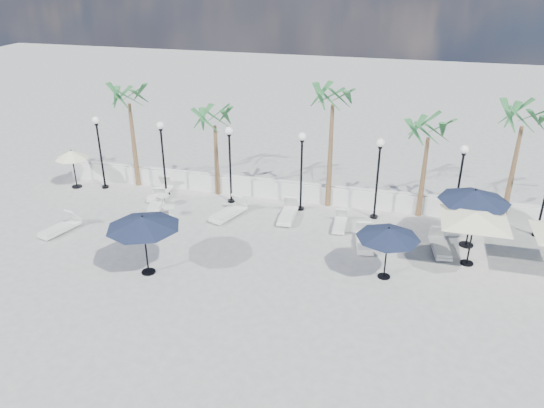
% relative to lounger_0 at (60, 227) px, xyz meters
% --- Properties ---
extents(ground, '(100.00, 100.00, 0.00)m').
position_rel_lounger_0_xyz_m(ground, '(9.76, -1.53, -0.24)').
color(ground, gray).
rests_on(ground, ground).
extents(balustrade, '(26.00, 0.30, 1.01)m').
position_rel_lounger_0_xyz_m(balustrade, '(9.76, 5.97, 0.23)').
color(balustrade, silver).
rests_on(balustrade, ground).
extents(lamppost_0, '(0.36, 0.36, 3.84)m').
position_rel_lounger_0_xyz_m(lamppost_0, '(-0.74, 4.97, 2.25)').
color(lamppost_0, black).
rests_on(lamppost_0, ground).
extents(lamppost_1, '(0.36, 0.36, 3.84)m').
position_rel_lounger_0_xyz_m(lamppost_1, '(2.76, 4.97, 2.25)').
color(lamppost_1, black).
rests_on(lamppost_1, ground).
extents(lamppost_2, '(0.36, 0.36, 3.84)m').
position_rel_lounger_0_xyz_m(lamppost_2, '(6.26, 4.97, 2.25)').
color(lamppost_2, black).
rests_on(lamppost_2, ground).
extents(lamppost_3, '(0.36, 0.36, 3.84)m').
position_rel_lounger_0_xyz_m(lamppost_3, '(9.76, 4.97, 2.25)').
color(lamppost_3, black).
rests_on(lamppost_3, ground).
extents(lamppost_4, '(0.36, 0.36, 3.84)m').
position_rel_lounger_0_xyz_m(lamppost_4, '(13.26, 4.97, 2.25)').
color(lamppost_4, black).
rests_on(lamppost_4, ground).
extents(lamppost_5, '(0.36, 0.36, 3.84)m').
position_rel_lounger_0_xyz_m(lamppost_5, '(16.76, 4.97, 2.25)').
color(lamppost_5, black).
rests_on(lamppost_5, ground).
extents(palm_0, '(2.60, 2.60, 5.50)m').
position_rel_lounger_0_xyz_m(palm_0, '(0.76, 5.77, 4.29)').
color(palm_0, brown).
rests_on(palm_0, ground).
extents(palm_1, '(2.60, 2.60, 4.70)m').
position_rel_lounger_0_xyz_m(palm_1, '(5.26, 5.77, 3.51)').
color(palm_1, brown).
rests_on(palm_1, ground).
extents(palm_2, '(2.60, 2.60, 6.10)m').
position_rel_lounger_0_xyz_m(palm_2, '(10.96, 5.77, 4.87)').
color(palm_2, brown).
rests_on(palm_2, ground).
extents(palm_3, '(2.60, 2.60, 4.90)m').
position_rel_lounger_0_xyz_m(palm_3, '(15.26, 5.77, 3.71)').
color(palm_3, brown).
rests_on(palm_3, ground).
extents(palm_4, '(2.60, 2.60, 5.70)m').
position_rel_lounger_0_xyz_m(palm_4, '(18.96, 5.77, 4.49)').
color(palm_4, brown).
rests_on(palm_4, ground).
extents(lounger_0, '(1.14, 2.03, 0.72)m').
position_rel_lounger_0_xyz_m(lounger_0, '(0.00, 0.00, 0.00)').
color(lounger_0, silver).
rests_on(lounger_0, ground).
extents(lounger_1, '(0.81, 2.11, 0.78)m').
position_rel_lounger_0_xyz_m(lounger_1, '(2.57, 4.67, 0.02)').
color(lounger_1, silver).
rests_on(lounger_1, ground).
extents(lounger_2, '(0.97, 1.89, 0.68)m').
position_rel_lounger_0_xyz_m(lounger_2, '(2.94, 3.54, -0.02)').
color(lounger_2, silver).
rests_on(lounger_2, ground).
extents(lounger_3, '(1.36, 2.20, 0.79)m').
position_rel_lounger_0_xyz_m(lounger_3, '(6.70, 3.30, 0.02)').
color(lounger_3, silver).
rests_on(lounger_3, ground).
extents(lounger_4, '(0.96, 2.07, 0.75)m').
position_rel_lounger_0_xyz_m(lounger_4, '(13.07, 2.17, 0.01)').
color(lounger_4, silver).
rests_on(lounger_4, ground).
extents(lounger_5, '(0.74, 2.05, 0.76)m').
position_rel_lounger_0_xyz_m(lounger_5, '(9.40, 3.82, 0.01)').
color(lounger_5, silver).
rests_on(lounger_5, ground).
extents(lounger_6, '(0.61, 1.69, 0.62)m').
position_rel_lounger_0_xyz_m(lounger_6, '(11.86, 3.54, -0.03)').
color(lounger_6, silver).
rests_on(lounger_6, ground).
extents(lounger_7, '(0.94, 2.07, 0.75)m').
position_rel_lounger_0_xyz_m(lounger_7, '(16.15, 2.53, 0.01)').
color(lounger_7, silver).
rests_on(lounger_7, ground).
extents(side_table_0, '(0.59, 0.59, 0.57)m').
position_rel_lounger_0_xyz_m(side_table_0, '(3.23, 3.65, 0.10)').
color(side_table_0, silver).
rests_on(side_table_0, ground).
extents(side_table_1, '(0.54, 0.54, 0.52)m').
position_rel_lounger_0_xyz_m(side_table_1, '(4.02, 2.63, 0.07)').
color(side_table_1, silver).
rests_on(side_table_1, ground).
extents(side_table_2, '(0.49, 0.49, 0.47)m').
position_rel_lounger_0_xyz_m(side_table_2, '(17.79, 4.58, 0.04)').
color(side_table_2, silver).
rests_on(side_table_2, ground).
extents(parasol_navy_left, '(2.79, 2.79, 2.46)m').
position_rel_lounger_0_xyz_m(parasol_navy_left, '(5.26, -2.03, 1.92)').
color(parasol_navy_left, black).
rests_on(parasol_navy_left, ground).
extents(parasol_navy_mid, '(2.39, 2.39, 2.14)m').
position_rel_lounger_0_xyz_m(parasol_navy_mid, '(14.06, -0.06, 1.64)').
color(parasol_navy_mid, black).
rests_on(parasol_navy_mid, ground).
extents(parasol_navy_right, '(2.90, 2.90, 2.60)m').
position_rel_lounger_0_xyz_m(parasol_navy_right, '(17.25, 3.28, 2.04)').
color(parasol_navy_right, black).
rests_on(parasol_navy_right, ground).
extents(parasol_cream_sq_a, '(4.96, 4.96, 2.44)m').
position_rel_lounger_0_xyz_m(parasol_cream_sq_a, '(17.17, 1.74, 2.01)').
color(parasol_cream_sq_a, black).
rests_on(parasol_cream_sq_a, ground).
extents(parasol_cream_small, '(1.70, 1.70, 2.09)m').
position_rel_lounger_0_xyz_m(parasol_cream_small, '(-2.24, 4.67, 1.55)').
color(parasol_cream_small, black).
rests_on(parasol_cream_small, ground).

